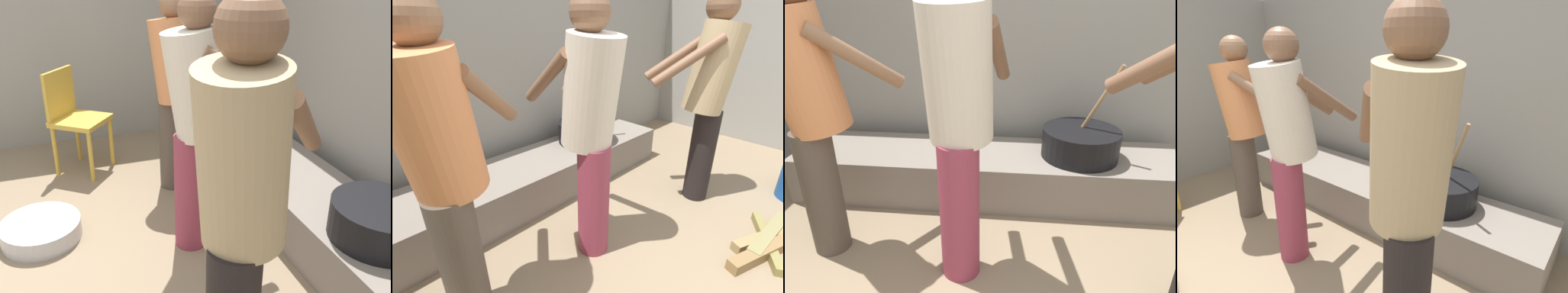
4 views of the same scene
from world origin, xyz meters
TOP-DOWN VIEW (x-y plane):
  - block_enclosure_rear at (0.00, 2.25)m, footprint 5.18×0.20m
  - hearth_ledge at (-0.27, 1.73)m, footprint 2.80×0.60m
  - cooking_pot_main at (0.36, 1.73)m, footprint 0.52×0.52m
  - cook_in_cream_shirt at (-0.35, 0.95)m, footprint 0.39×0.68m
  - cook_in_tan_shirt at (0.70, 0.74)m, footprint 0.70×0.70m
  - cook_in_orange_shirt at (-1.12, 1.05)m, footprint 0.70×0.65m
  - firewood_pile at (0.51, 0.08)m, footprint 0.88×0.37m

SIDE VIEW (x-z plane):
  - firewood_pile at x=0.51m, z-range 0.00..0.08m
  - hearth_ledge at x=-0.27m, z-range 0.00..0.33m
  - cooking_pot_main at x=0.36m, z-range 0.11..0.76m
  - cook_in_orange_shirt at x=-1.12m, z-range 0.10..1.63m
  - cook_in_cream_shirt at x=-0.35m, z-range 0.11..1.67m
  - cook_in_tan_shirt at x=0.70m, z-range 0.12..1.74m
  - block_enclosure_rear at x=0.00m, z-range 0.00..1.95m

